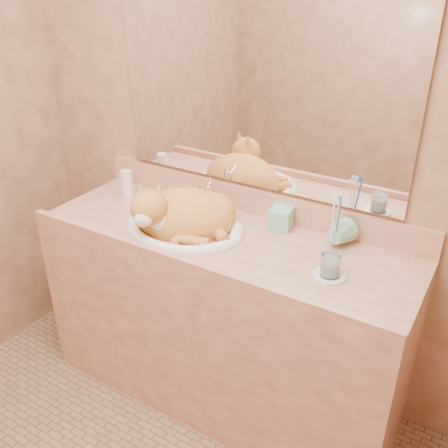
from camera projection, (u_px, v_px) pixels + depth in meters
The scene contains 12 objects.
wall_back at pixel (256, 126), 2.07m from camera, with size 2.40×0.02×2.50m, color brown.
vanity_counter at pixel (222, 319), 2.25m from camera, with size 1.60×0.55×0.85m, color #9E5D46, non-canonical shape.
mirror at pixel (256, 92), 2.00m from camera, with size 1.30×0.02×0.80m, color white.
sink_basin at pixel (184, 212), 2.08m from camera, with size 0.51×0.43×0.16m, color white, non-canonical shape.
faucet at pixel (209, 196), 2.23m from camera, with size 0.04×0.11×0.15m, color white, non-canonical shape.
cat at pixel (181, 213), 2.09m from camera, with size 0.43×0.35×0.23m, color #B96E2A, non-canonical shape.
soap_dispenser at pixel (278, 211), 2.04m from camera, with size 0.09×0.09×0.20m, color #7ECBA8.
toothbrush_cup at pixel (333, 238), 1.94m from camera, with size 0.11×0.11×0.10m, color #7ECBA8.
toothbrushes at pixel (336, 218), 1.90m from camera, with size 0.04×0.04×0.24m, color white, non-canonical shape.
saucer at pixel (329, 276), 1.78m from camera, with size 0.12×0.12×0.01m, color white.
water_glass at pixel (330, 265), 1.76m from camera, with size 0.07×0.07×0.08m, color white.
lotion_bottle at pixel (127, 184), 2.38m from camera, with size 0.05×0.05×0.13m, color white.
Camera 1 is at (0.93, -0.80, 1.85)m, focal length 40.00 mm.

